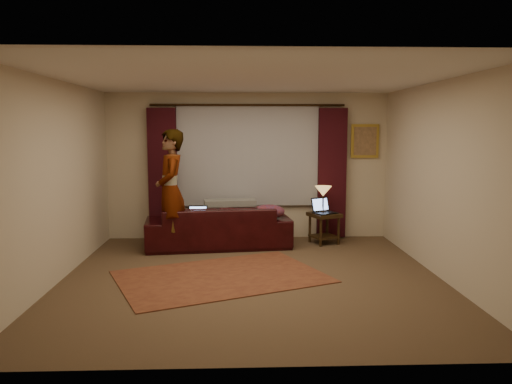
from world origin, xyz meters
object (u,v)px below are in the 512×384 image
sofa (218,218)px  person (171,191)px  laptop_table (325,206)px  laptop_sofa (197,214)px  end_table (324,228)px  tiffany_lamp (323,199)px

sofa → person: person is taller
person → laptop_table: bearing=89.0°
laptop_table → sofa: bearing=152.6°
laptop_sofa → sofa: bearing=33.4°
end_table → tiffany_lamp: 0.50m
tiffany_lamp → laptop_sofa: bearing=-168.8°
end_table → person: (-2.55, -0.48, 0.71)m
sofa → person: bearing=16.8°
sofa → end_table: 1.83m
end_table → laptop_sofa: bearing=-170.3°
person → sofa: bearing=102.7°
end_table → laptop_table: (0.01, -0.05, 0.40)m
end_table → person: person is taller
sofa → laptop_table: (1.82, 0.11, 0.19)m
laptop_table → person: bearing=158.6°
end_table → tiffany_lamp: (-0.02, 0.06, 0.50)m
laptop_sofa → end_table: 2.20m
tiffany_lamp → laptop_table: (0.02, -0.11, -0.10)m
end_table → sofa: bearing=-174.9°
laptop_sofa → tiffany_lamp: size_ratio=0.74×
laptop_sofa → laptop_table: bearing=9.8°
sofa → laptop_table: bearing=177.0°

